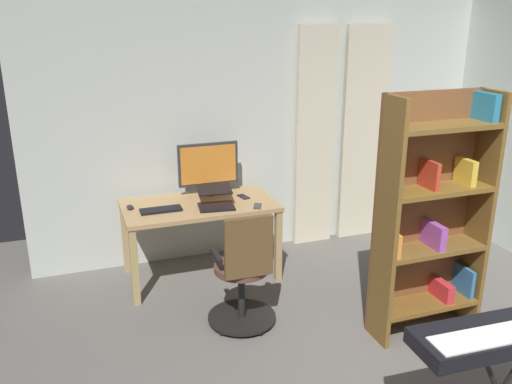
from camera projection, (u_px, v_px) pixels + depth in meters
back_room_partition at (267, 127)px, 5.52m from camera, size 4.84×0.10×2.61m
curtain_left_panel at (364, 135)px, 5.82m from camera, size 0.53×0.06×2.31m
curtain_right_panel at (315, 139)px, 5.63m from camera, size 0.43×0.06×2.31m
desk at (199, 213)px, 4.99m from camera, size 1.40×0.75×0.74m
office_chair at (244, 275)px, 4.22m from camera, size 0.56×0.56×0.99m
computer_monitor at (208, 166)px, 5.15m from camera, size 0.59×0.18×0.50m
computer_keyboard at (161, 210)px, 4.76m from camera, size 0.37×0.14×0.02m
laptop at (216, 200)px, 4.87m from camera, size 0.36×0.39×0.16m
computer_mouse at (130, 207)px, 4.81m from camera, size 0.06×0.10×0.04m
cell_phone_face_up at (243, 197)px, 5.12m from camera, size 0.10×0.16×0.01m
cell_phone_by_monitor at (257, 206)px, 4.87m from camera, size 0.12×0.16×0.01m
bookshelf at (430, 216)px, 4.07m from camera, size 0.87×0.30×1.89m
piano_keyboard at (510, 336)px, 2.91m from camera, size 1.13×0.37×0.82m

